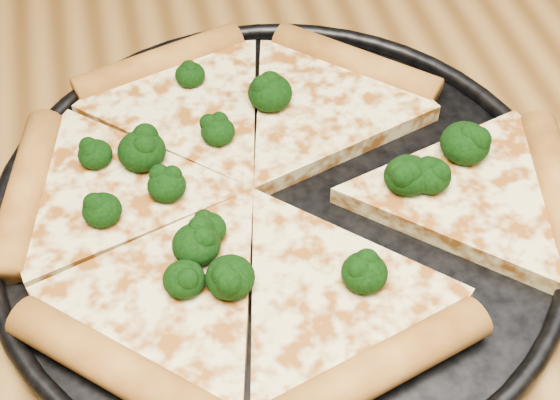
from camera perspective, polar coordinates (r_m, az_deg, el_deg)
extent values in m
cube|color=olive|center=(0.60, 5.13, 1.05)|extent=(1.20, 0.90, 0.04)
cylinder|color=black|center=(0.55, 0.00, -0.88)|extent=(0.38, 0.38, 0.01)
torus|color=black|center=(0.55, 0.00, -0.41)|extent=(0.39, 0.39, 0.01)
cylinder|color=#CD8633|center=(0.64, 5.35, 9.54)|extent=(0.12, 0.11, 0.03)
cylinder|color=#CD8633|center=(0.65, -8.49, 9.49)|extent=(0.14, 0.07, 0.03)
cylinder|color=#CD8633|center=(0.57, -17.45, 0.62)|extent=(0.06, 0.14, 0.03)
cylinder|color=#CD8633|center=(0.48, -11.70, -11.44)|extent=(0.12, 0.11, 0.03)
cylinder|color=#CD8633|center=(0.47, 7.29, -11.61)|extent=(0.14, 0.07, 0.03)
cylinder|color=#CD8633|center=(0.58, 19.02, 0.56)|extent=(0.06, 0.14, 0.03)
ellipsoid|color=black|center=(0.53, -12.46, -0.69)|extent=(0.03, 0.03, 0.02)
ellipsoid|color=black|center=(0.60, -0.70, 7.58)|extent=(0.03, 0.03, 0.02)
ellipsoid|color=black|center=(0.54, -8.00, 1.02)|extent=(0.03, 0.03, 0.02)
ellipsoid|color=black|center=(0.51, -5.11, -2.03)|extent=(0.02, 0.02, 0.02)
ellipsoid|color=black|center=(0.62, -6.37, 8.78)|extent=(0.02, 0.02, 0.02)
ellipsoid|color=black|center=(0.57, -12.92, 3.17)|extent=(0.02, 0.02, 0.02)
ellipsoid|color=black|center=(0.50, -5.93, -3.16)|extent=(0.03, 0.03, 0.02)
ellipsoid|color=black|center=(0.57, -4.41, 4.86)|extent=(0.02, 0.02, 0.02)
ellipsoid|color=black|center=(0.55, 10.54, 1.73)|extent=(0.03, 0.03, 0.02)
ellipsoid|color=black|center=(0.54, 9.09, 1.75)|extent=(0.03, 0.03, 0.02)
ellipsoid|color=black|center=(0.54, 8.89, 1.67)|extent=(0.03, 0.03, 0.02)
ellipsoid|color=black|center=(0.56, -9.74, 3.44)|extent=(0.03, 0.03, 0.02)
ellipsoid|color=black|center=(0.49, -3.54, -5.46)|extent=(0.03, 0.03, 0.02)
ellipsoid|color=black|center=(0.49, 5.98, -5.13)|extent=(0.03, 0.03, 0.02)
ellipsoid|color=black|center=(0.49, -6.79, -5.58)|extent=(0.03, 0.03, 0.02)
ellipsoid|color=black|center=(0.57, 12.95, 3.94)|extent=(0.03, 0.03, 0.03)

